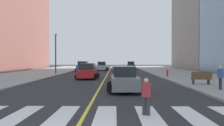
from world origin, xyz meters
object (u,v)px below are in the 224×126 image
object	(u,v)px
car_blue_fifth	(83,67)
car_red_nearest	(88,72)
park_bench	(201,78)
pedestrian_crossing	(146,95)
car_gray_third	(124,80)
car_silver_second	(102,66)
street_lamp	(56,49)
car_green_fourth	(131,65)
pedestrian_waiting_east	(220,76)
fire_hydrant	(167,73)

from	to	relation	value
car_blue_fifth	car_red_nearest	bearing A→B (deg)	-80.02
park_bench	pedestrian_crossing	distance (m)	12.88
car_gray_third	car_blue_fifth	size ratio (longest dim) A/B	0.91
car_red_nearest	car_gray_third	xyz separation A→B (m)	(4.02, -11.34, -0.04)
car_gray_third	pedestrian_crossing	size ratio (longest dim) A/B	2.69
car_silver_second	street_lamp	distance (m)	15.73
car_red_nearest	car_green_fourth	world-z (taller)	car_green_fourth
street_lamp	car_gray_third	bearing A→B (deg)	-63.42
park_bench	pedestrian_waiting_east	size ratio (longest dim) A/B	1.04
car_gray_third	car_blue_fifth	world-z (taller)	car_blue_fifth
park_bench	pedestrian_crossing	xyz separation A→B (m)	(-6.36, -11.20, 0.17)
car_silver_second	street_lamp	world-z (taller)	street_lamp
fire_hydrant	street_lamp	xyz separation A→B (m)	(-16.51, 6.39, 3.46)
pedestrian_waiting_east	car_green_fourth	bearing A→B (deg)	-143.15
car_red_nearest	car_silver_second	bearing A→B (deg)	90.70
car_blue_fifth	fire_hydrant	xyz separation A→B (m)	(13.35, -15.60, -0.39)
car_silver_second	car_gray_third	bearing A→B (deg)	-82.98
car_silver_second	street_lamp	xyz separation A→B (m)	(-6.65, -13.91, 3.12)
car_red_nearest	fire_hydrant	size ratio (longest dim) A/B	4.92
park_bench	fire_hydrant	world-z (taller)	park_bench
pedestrian_waiting_east	car_blue_fifth	bearing A→B (deg)	-122.47
street_lamp	car_red_nearest	bearing A→B (deg)	-55.76
pedestrian_crossing	car_red_nearest	bearing A→B (deg)	-50.05
pedestrian_waiting_east	street_lamp	xyz separation A→B (m)	(-17.31, 20.33, 2.93)
fire_hydrant	car_blue_fifth	bearing A→B (deg)	130.56
car_gray_third	car_blue_fifth	distance (m)	30.53
car_blue_fifth	park_bench	xyz separation A→B (m)	(14.09, -25.83, -0.28)
car_silver_second	pedestrian_waiting_east	bearing A→B (deg)	-71.66
pedestrian_crossing	pedestrian_waiting_east	size ratio (longest dim) A/B	0.89
car_blue_fifth	fire_hydrant	bearing A→B (deg)	-48.93
car_red_nearest	car_silver_second	distance (m)	23.06
pedestrian_crossing	car_silver_second	bearing A→B (deg)	-58.27
car_green_fourth	park_bench	distance (m)	39.66
car_gray_third	street_lamp	size ratio (longest dim) A/B	0.65
car_silver_second	car_blue_fifth	world-z (taller)	car_blue_fifth
car_red_nearest	car_gray_third	world-z (taller)	car_red_nearest
car_red_nearest	street_lamp	world-z (taller)	street_lamp
car_gray_third	pedestrian_crossing	distance (m)	7.36
car_red_nearest	fire_hydrant	distance (m)	10.66
street_lamp	car_green_fourth	bearing A→B (deg)	59.26
car_red_nearest	car_blue_fifth	size ratio (longest dim) A/B	0.94
fire_hydrant	street_lamp	bearing A→B (deg)	158.85
park_bench	car_gray_third	bearing A→B (deg)	120.95
street_lamp	pedestrian_crossing	bearing A→B (deg)	-68.62
car_gray_third	park_bench	bearing A→B (deg)	-152.94
park_bench	street_lamp	size ratio (longest dim) A/B	0.28
car_blue_fifth	street_lamp	xyz separation A→B (m)	(-3.17, -9.21, 3.07)
car_silver_second	car_blue_fifth	bearing A→B (deg)	-125.53
park_bench	fire_hydrant	bearing A→B (deg)	6.16
car_gray_third	pedestrian_waiting_east	size ratio (longest dim) A/B	2.41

